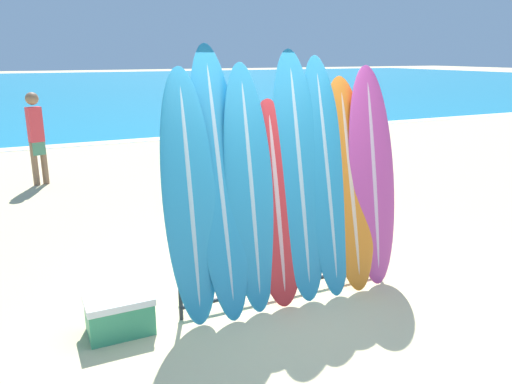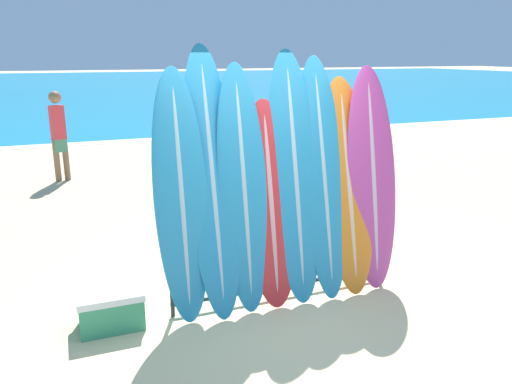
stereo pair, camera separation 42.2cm
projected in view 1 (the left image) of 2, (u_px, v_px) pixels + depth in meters
name	position (u px, v px, depth m)	size (l,w,h in m)	color
ground_plane	(290.00, 310.00, 5.00)	(160.00, 160.00, 0.00)	beige
ocean_water	(47.00, 86.00, 39.95)	(120.00, 60.00, 0.01)	teal
surfboard_rack	(289.00, 252.00, 5.20)	(2.40, 0.04, 0.92)	#28282D
surfboard_slot_0	(190.00, 199.00, 4.59)	(0.51, 0.49, 2.39)	teal
surfboard_slot_1	(220.00, 183.00, 4.74)	(0.52, 0.75, 2.60)	teal
surfboard_slot_2	(250.00, 190.00, 4.84)	(0.50, 0.56, 2.42)	teal
surfboard_slot_3	(276.00, 204.00, 4.99)	(0.58, 0.51, 2.07)	red
surfboard_slot_4	(299.00, 177.00, 5.09)	(0.56, 0.64, 2.55)	teal
surfboard_slot_5	(326.00, 177.00, 5.22)	(0.52, 0.69, 2.48)	teal
surfboard_slot_6	(350.00, 184.00, 5.35)	(0.59, 0.64, 2.27)	orange
surfboard_slot_7	(372.00, 177.00, 5.45)	(0.59, 0.54, 2.38)	#B23D8E
person_near_water	(257.00, 146.00, 8.86)	(0.22, 0.27, 1.65)	#A87A5B
person_mid_beach	(322.00, 147.00, 9.04)	(0.26, 0.21, 1.57)	beige
person_far_left	(36.00, 135.00, 9.57)	(0.30, 0.24, 1.79)	#846047
person_far_right	(169.00, 121.00, 12.42)	(0.27, 0.21, 1.57)	tan
cooler_box	(120.00, 314.00, 4.57)	(0.60, 0.40, 0.36)	#389366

